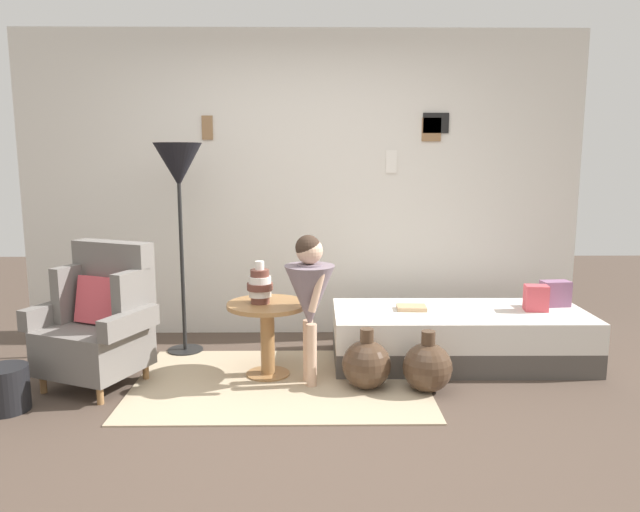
% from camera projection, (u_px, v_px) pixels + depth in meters
% --- Properties ---
extents(ground_plane, '(12.00, 12.00, 0.00)m').
position_uv_depth(ground_plane, '(296.00, 427.00, 3.47)').
color(ground_plane, '#4C3D33').
extents(gallery_wall, '(4.80, 0.12, 2.60)m').
position_uv_depth(gallery_wall, '(301.00, 186.00, 5.18)').
color(gallery_wall, silver).
rests_on(gallery_wall, ground).
extents(rug, '(2.01, 1.34, 0.01)m').
position_uv_depth(rug, '(281.00, 383.00, 4.14)').
color(rug, tan).
rests_on(rug, ground).
extents(armchair, '(0.89, 0.79, 0.97)m').
position_uv_depth(armchair, '(100.00, 321.00, 4.08)').
color(armchair, '#9E7042').
rests_on(armchair, ground).
extents(daybed, '(1.90, 0.81, 0.40)m').
position_uv_depth(daybed, '(459.00, 336.00, 4.56)').
color(daybed, '#4C4742').
rests_on(daybed, ground).
extents(pillow_head, '(0.23, 0.14, 0.20)m').
position_uv_depth(pillow_head, '(555.00, 294.00, 4.65)').
color(pillow_head, gray).
rests_on(pillow_head, daybed).
extents(pillow_mid, '(0.18, 0.14, 0.20)m').
position_uv_depth(pillow_mid, '(536.00, 298.00, 4.51)').
color(pillow_mid, '#D64C56').
rests_on(pillow_mid, daybed).
extents(side_table, '(0.57, 0.57, 0.54)m').
position_uv_depth(side_table, '(267.00, 324.00, 4.23)').
color(side_table, '#9E7042').
rests_on(side_table, ground).
extents(vase_striped, '(0.18, 0.18, 0.30)m').
position_uv_depth(vase_striped, '(260.00, 286.00, 4.18)').
color(vase_striped, brown).
rests_on(vase_striped, side_table).
extents(floor_lamp, '(0.37, 0.37, 1.65)m').
position_uv_depth(floor_lamp, '(179.00, 174.00, 4.58)').
color(floor_lamp, black).
rests_on(floor_lamp, ground).
extents(person_child, '(0.34, 0.34, 1.04)m').
position_uv_depth(person_child, '(310.00, 291.00, 4.02)').
color(person_child, '#D8AD8E').
rests_on(person_child, ground).
extents(book_on_daybed, '(0.23, 0.17, 0.03)m').
position_uv_depth(book_on_daybed, '(412.00, 308.00, 4.55)').
color(book_on_daybed, tan).
rests_on(book_on_daybed, daybed).
extents(demijohn_near, '(0.33, 0.33, 0.42)m').
position_uv_depth(demijohn_near, '(366.00, 364.00, 4.03)').
color(demijohn_near, '#473323').
rests_on(demijohn_near, ground).
extents(demijohn_far, '(0.33, 0.33, 0.42)m').
position_uv_depth(demijohn_far, '(427.00, 367.00, 3.98)').
color(demijohn_far, '#473323').
rests_on(demijohn_far, ground).
extents(magazine_basket, '(0.28, 0.28, 0.28)m').
position_uv_depth(magazine_basket, '(6.00, 389.00, 3.68)').
color(magazine_basket, black).
rests_on(magazine_basket, ground).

